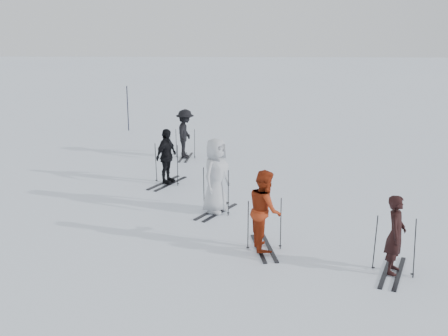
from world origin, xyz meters
name	(u,v)px	position (x,y,z in m)	size (l,w,h in m)	color
ground	(223,214)	(0.00, 0.00, 0.00)	(120.00, 120.00, 0.00)	silver
skier_near_dark	(395,236)	(3.59, -3.40, 0.81)	(0.59, 0.39, 1.63)	black
skier_red	(265,211)	(1.01, -2.24, 0.90)	(0.88, 0.68, 1.80)	maroon
skier_grey	(216,176)	(-0.19, 0.17, 0.99)	(0.97, 0.63, 1.99)	#B1B5BB
skier_uphill_left	(166,157)	(-1.84, 2.77, 0.86)	(1.00, 0.42, 1.71)	black
skier_uphill_far	(185,134)	(-1.60, 6.12, 0.89)	(1.15, 0.66, 1.78)	black
skis_near_dark	(395,244)	(3.59, -3.40, 0.63)	(0.91, 1.72, 1.25)	black
skis_red	(264,224)	(1.01, -2.24, 0.60)	(0.88, 1.66, 1.21)	black
skis_grey	(216,190)	(-0.19, 0.17, 0.62)	(0.91, 1.71, 1.25)	black
skis_uphill_left	(167,163)	(-1.84, 2.77, 0.66)	(0.95, 1.80, 1.31)	black
skis_uphill_far	(185,143)	(-1.60, 6.12, 0.56)	(0.81, 1.53, 1.12)	black
piste_marker	(128,108)	(-4.73, 11.17, 1.02)	(0.05, 0.05, 2.05)	black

